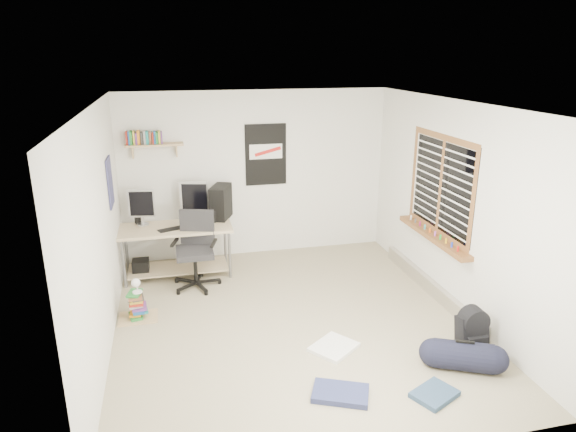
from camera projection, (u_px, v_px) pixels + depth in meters
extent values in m
cube|color=gray|center=(291.00, 321.00, 6.03)|extent=(4.00, 4.50, 0.01)
cube|color=white|center=(291.00, 104.00, 5.27)|extent=(4.00, 4.50, 0.01)
cube|color=silver|center=(256.00, 175.00, 7.74)|extent=(4.00, 0.01, 2.50)
cube|color=silver|center=(99.00, 234.00, 5.21)|extent=(0.01, 4.50, 2.50)
cube|color=silver|center=(455.00, 208.00, 6.08)|extent=(0.01, 4.50, 2.50)
cube|color=tan|center=(177.00, 250.00, 7.18)|extent=(1.66, 1.21, 0.70)
cube|color=#99999E|center=(142.00, 213.00, 7.10)|extent=(0.37, 0.15, 0.39)
cube|color=#97969B|center=(194.00, 206.00, 7.33)|extent=(0.41, 0.20, 0.44)
cube|color=black|center=(221.00, 202.00, 7.41)|extent=(0.38, 0.52, 0.49)
cube|color=black|center=(174.00, 229.00, 7.00)|extent=(0.46, 0.30, 0.02)
cube|color=black|center=(138.00, 219.00, 7.20)|extent=(0.11, 0.11, 0.17)
cube|color=black|center=(212.00, 218.00, 7.24)|extent=(0.11, 0.11, 0.18)
cube|color=#252427|center=(195.00, 252.00, 6.77)|extent=(0.83, 0.83, 1.02)
cube|color=tan|center=(154.00, 145.00, 7.15)|extent=(0.80, 0.22, 0.24)
cube|color=black|center=(266.00, 155.00, 7.66)|extent=(0.62, 0.03, 0.92)
cube|color=navy|center=(110.00, 182.00, 6.25)|extent=(0.02, 0.42, 0.60)
cube|color=brown|center=(440.00, 186.00, 6.29)|extent=(0.10, 1.50, 1.26)
cube|color=#B7B2A8|center=(431.00, 286.00, 6.71)|extent=(0.08, 2.50, 0.18)
cube|color=black|center=(472.00, 334.00, 5.36)|extent=(0.30, 0.24, 0.40)
cylinder|color=black|center=(463.00, 357.00, 5.07)|extent=(0.39, 0.39, 0.58)
cube|color=silver|center=(334.00, 347.00, 5.45)|extent=(0.59, 0.58, 0.04)
cube|color=navy|center=(340.00, 393.00, 4.70)|extent=(0.60, 0.50, 0.06)
cube|color=navy|center=(434.00, 394.00, 4.70)|extent=(0.49, 0.44, 0.05)
cube|color=olive|center=(137.00, 307.00, 6.05)|extent=(0.48, 0.44, 0.27)
cube|color=silver|center=(137.00, 290.00, 5.96)|extent=(0.18, 0.22, 0.19)
cube|color=black|center=(141.00, 268.00, 7.14)|extent=(0.23, 0.23, 0.25)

